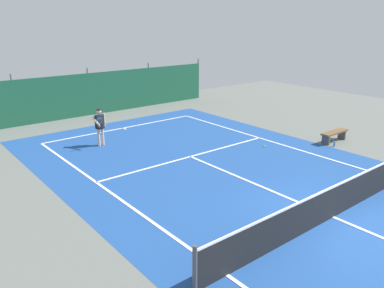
% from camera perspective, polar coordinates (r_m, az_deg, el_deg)
% --- Properties ---
extents(ground_plane, '(36.00, 36.00, 0.00)m').
position_cam_1_polar(ground_plane, '(11.71, 20.07, -10.11)').
color(ground_plane, slate).
extents(court_surface, '(11.02, 26.60, 0.01)m').
position_cam_1_polar(court_surface, '(11.71, 20.07, -10.10)').
color(court_surface, '#1E478C').
rests_on(court_surface, ground).
extents(tennis_net, '(10.12, 0.10, 1.10)m').
position_cam_1_polar(tennis_net, '(11.49, 20.35, -7.85)').
color(tennis_net, black).
rests_on(tennis_net, ground).
extents(back_fence, '(16.30, 0.98, 2.70)m').
position_cam_1_polar(back_fence, '(23.51, -15.28, 5.98)').
color(back_fence, '#195138').
rests_on(back_fence, ground).
extents(tennis_player, '(0.66, 0.79, 1.64)m').
position_cam_1_polar(tennis_player, '(17.15, -13.46, 2.83)').
color(tennis_player, '#D8AD8C').
rests_on(tennis_player, ground).
extents(tennis_ball_near_player, '(0.07, 0.07, 0.07)m').
position_cam_1_polar(tennis_ball_near_player, '(17.08, 10.63, -0.28)').
color(tennis_ball_near_player, '#CCDB33').
rests_on(tennis_ball_near_player, ground).
extents(courtside_bench, '(1.60, 0.40, 0.49)m').
position_cam_1_polar(courtside_bench, '(18.52, 20.29, 1.42)').
color(courtside_bench, brown).
rests_on(courtside_bench, ground).
extents(water_bottle, '(0.08, 0.08, 0.24)m').
position_cam_1_polar(water_bottle, '(17.88, 20.28, 0.00)').
color(water_bottle, '#338CD8').
rests_on(water_bottle, ground).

